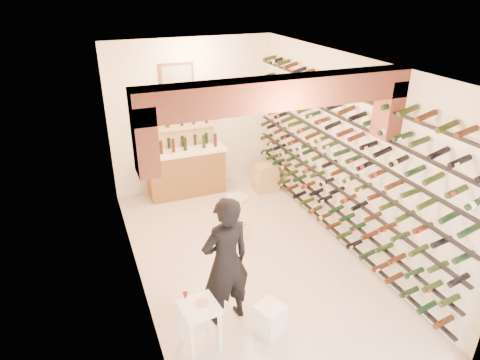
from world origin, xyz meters
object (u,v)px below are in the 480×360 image
(tasting_table, at_px, (199,313))
(chrome_barstool, at_px, (238,213))
(white_stool, at_px, (270,319))
(person, at_px, (226,262))
(crate_lower, at_px, (266,183))
(back_counter, at_px, (186,171))
(wine_rack, at_px, (333,159))

(tasting_table, height_order, chrome_barstool, tasting_table)
(white_stool, relative_size, chrome_barstool, 0.53)
(white_stool, relative_size, person, 0.22)
(chrome_barstool, height_order, crate_lower, chrome_barstool)
(back_counter, bearing_deg, white_stool, -90.65)
(wine_rack, height_order, chrome_barstool, wine_rack)
(wine_rack, bearing_deg, crate_lower, 95.14)
(chrome_barstool, bearing_deg, back_counter, 102.14)
(tasting_table, height_order, crate_lower, tasting_table)
(white_stool, bearing_deg, tasting_table, 174.49)
(wine_rack, xyz_separation_m, person, (-2.32, -1.20, -0.62))
(wine_rack, distance_m, crate_lower, 2.57)
(wine_rack, height_order, white_stool, wine_rack)
(white_stool, xyz_separation_m, chrome_barstool, (0.47, 2.34, 0.24))
(white_stool, xyz_separation_m, person, (-0.44, 0.44, 0.73))
(back_counter, xyz_separation_m, white_stool, (-0.05, -4.29, -0.33))
(back_counter, relative_size, person, 0.91)
(crate_lower, bearing_deg, tasting_table, -125.17)
(chrome_barstool, bearing_deg, crate_lower, 49.92)
(back_counter, bearing_deg, tasting_table, -103.00)
(wine_rack, bearing_deg, back_counter, 124.66)
(wine_rack, distance_m, white_stool, 2.83)
(white_stool, height_order, person, person)
(back_counter, bearing_deg, person, -97.27)
(back_counter, xyz_separation_m, person, (-0.49, -3.85, 0.40))
(tasting_table, bearing_deg, crate_lower, 47.93)
(tasting_table, height_order, white_stool, tasting_table)
(white_stool, xyz_separation_m, crate_lower, (1.69, 3.79, -0.05))
(tasting_table, relative_size, person, 0.43)
(tasting_table, bearing_deg, white_stool, -12.41)
(back_counter, bearing_deg, crate_lower, -16.91)
(back_counter, xyz_separation_m, crate_lower, (1.64, -0.50, -0.37))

